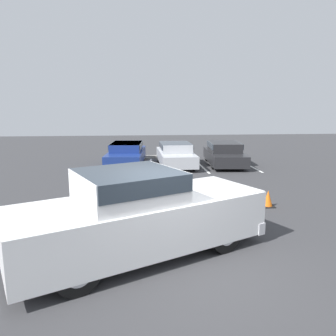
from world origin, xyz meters
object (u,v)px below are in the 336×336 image
Objects in this scene: pickup_truck at (141,214)px; parked_sedan_c at (224,153)px; wheel_stop_curb at (150,157)px; parked_sedan_a at (127,154)px; parked_sedan_b at (176,154)px; traffic_cone at (268,199)px.

pickup_truck is 1.31× the size of parked_sedan_c.
pickup_truck is 13.47m from wheel_stop_curb.
parked_sedan_b is (2.62, -0.24, -0.01)m from parked_sedan_a.
pickup_truck is at bearing -11.37° from parked_sedan_b.
pickup_truck is at bearing 8.39° from parked_sedan_a.
parked_sedan_c is (5.29, -0.21, -0.01)m from parked_sedan_a.
traffic_cone is (4.06, 3.05, -0.68)m from pickup_truck.
parked_sedan_c is 2.54× the size of wheel_stop_curb.
wheel_stop_curb is at bearing 61.32° from pickup_truck.
pickup_truck is at bearing -143.05° from traffic_cone.
parked_sedan_a is 1.07× the size of parked_sedan_c.
parked_sedan_b is at bearing -65.49° from wheel_stop_curb.
parked_sedan_c is 4.90m from wheel_stop_curb.
parked_sedan_a is 5.30m from parked_sedan_c.
parked_sedan_c is 8.28× the size of traffic_cone.
parked_sedan_b is 7.95× the size of traffic_cone.
parked_sedan_b is at bearing -85.19° from parked_sedan_c.
wheel_stop_curb is (1.33, 2.60, -0.59)m from parked_sedan_a.
parked_sedan_c reaches higher than parked_sedan_b.
parked_sedan_a is at bearing -96.05° from parked_sedan_b.
parked_sedan_b is 3.17m from wheel_stop_curb.
traffic_cone is at bearing -0.07° from parked_sedan_c.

